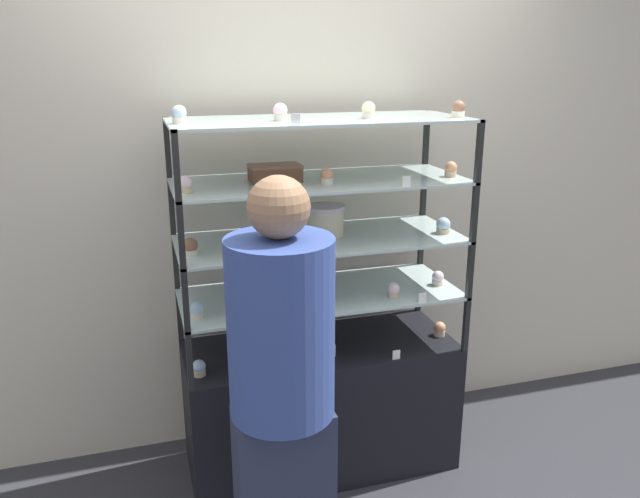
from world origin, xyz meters
The scene contains 32 objects.
ground_plane centered at (0.00, 0.00, 0.00)m, with size 20.00×20.00×0.00m, color #2D2D33.
back_wall centered at (0.00, 0.41, 1.30)m, with size 8.00×0.05×2.60m.
display_base centered at (0.00, 0.00, 0.32)m, with size 1.28×0.53×0.64m.
display_riser_lower centered at (0.00, 0.00, 0.89)m, with size 1.28×0.53×0.26m.
display_riser_middle centered at (0.00, 0.00, 1.16)m, with size 1.28×0.53×0.26m.
display_riser_upper centered at (0.00, 0.00, 1.42)m, with size 1.28×0.53×0.26m.
display_riser_top centered at (0.00, 0.00, 1.68)m, with size 1.28×0.53×0.26m.
layer_cake_centerpiece centered at (0.04, 0.04, 1.24)m, with size 0.17×0.17×0.14m.
sheet_cake_frosted centered at (-0.20, 0.02, 1.47)m, with size 0.22×0.13×0.07m.
cupcake_0 centered at (-0.58, -0.13, 0.68)m, with size 0.06×0.06×0.07m.
cupcake_1 centered at (0.01, -0.12, 0.68)m, with size 0.06×0.06×0.07m.
cupcake_2 centered at (0.59, -0.07, 0.68)m, with size 0.06×0.06×0.07m.
price_tag_0 centered at (0.29, -0.24, 0.66)m, with size 0.04×0.00×0.04m.
cupcake_3 centered at (-0.57, -0.12, 0.94)m, with size 0.06×0.06×0.07m.
cupcake_4 centered at (-0.29, -0.06, 0.94)m, with size 0.06×0.06×0.07m.
cupcake_5 centered at (0.00, -0.05, 0.94)m, with size 0.06×0.06×0.07m.
cupcake_6 centered at (0.30, -0.14, 0.94)m, with size 0.06×0.06×0.07m.
cupcake_7 centered at (0.57, -0.06, 0.94)m, with size 0.06×0.06×0.07m.
price_tag_1 centered at (0.40, -0.24, 0.93)m, with size 0.04×0.00×0.04m.
cupcake_8 centered at (-0.58, -0.09, 1.20)m, with size 0.06×0.06×0.07m.
cupcake_9 centered at (0.57, -0.09, 1.20)m, with size 0.06×0.06×0.07m.
price_tag_2 centered at (-0.09, -0.24, 1.19)m, with size 0.04×0.00×0.04m.
cupcake_10 centered at (-0.59, -0.11, 1.47)m, with size 0.06×0.06×0.07m.
cupcake_11 centered at (0.00, -0.10, 1.47)m, with size 0.06×0.06×0.07m.
cupcake_12 centered at (0.58, -0.10, 1.47)m, with size 0.06×0.06×0.07m.
price_tag_3 centered at (0.30, -0.24, 1.46)m, with size 0.04×0.00×0.04m.
cupcake_13 centered at (-0.59, -0.05, 1.73)m, with size 0.06×0.06×0.07m.
cupcake_14 centered at (-0.18, -0.05, 1.73)m, with size 0.06×0.06×0.07m.
cupcake_15 centered at (0.19, -0.07, 1.73)m, with size 0.06×0.06×0.07m.
cupcake_16 centered at (0.58, -0.13, 1.73)m, with size 0.06×0.06×0.07m.
price_tag_4 centered at (-0.17, -0.24, 1.72)m, with size 0.04×0.00×0.04m.
customer_figure centered at (-0.34, -0.67, 0.85)m, with size 0.37×0.37×1.59m.
Camera 1 is at (-0.78, -2.58, 1.95)m, focal length 35.00 mm.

